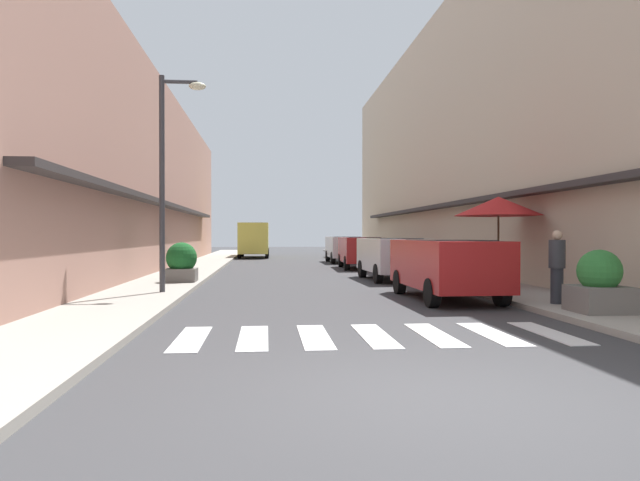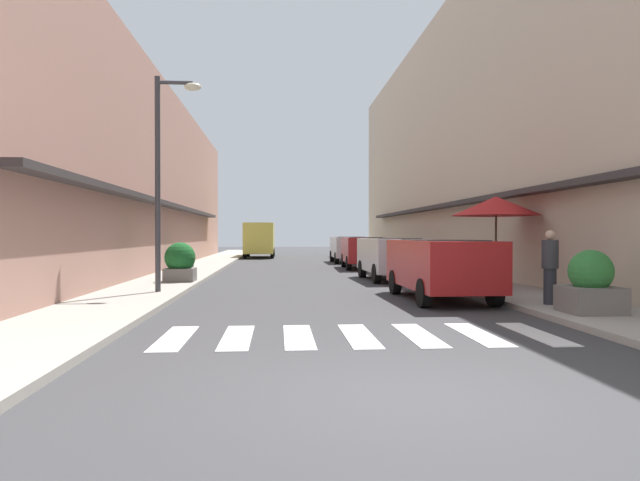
# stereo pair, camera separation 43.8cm
# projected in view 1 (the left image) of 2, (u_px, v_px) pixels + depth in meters

# --- Properties ---
(ground_plane) EXTENTS (99.29, 99.29, 0.00)m
(ground_plane) POSITION_uv_depth(u_px,v_px,m) (308.00, 274.00, 23.67)
(ground_plane) COLOR #38383A
(sidewalk_left) EXTENTS (2.26, 63.19, 0.12)m
(sidewalk_left) POSITION_uv_depth(u_px,v_px,m) (187.00, 273.00, 23.22)
(sidewalk_left) COLOR #9E998E
(sidewalk_left) RESTS_ON ground_plane
(sidewalk_right) EXTENTS (2.26, 63.19, 0.12)m
(sidewalk_right) POSITION_uv_depth(u_px,v_px,m) (425.00, 271.00, 24.12)
(sidewalk_right) COLOR #9E998E
(sidewalk_right) RESTS_ON ground_plane
(building_row_left) EXTENTS (5.50, 42.62, 8.08)m
(building_row_left) POSITION_uv_depth(u_px,v_px,m) (102.00, 176.00, 24.10)
(building_row_left) COLOR #A87A6B
(building_row_left) RESTS_ON ground_plane
(building_row_right) EXTENTS (5.50, 42.62, 11.72)m
(building_row_right) POSITION_uv_depth(u_px,v_px,m) (498.00, 138.00, 25.64)
(building_row_right) COLOR #C6B299
(building_row_right) RESTS_ON ground_plane
(crosswalk) EXTENTS (6.15, 2.20, 0.01)m
(crosswalk) POSITION_uv_depth(u_px,v_px,m) (375.00, 336.00, 9.15)
(crosswalk) COLOR silver
(crosswalk) RESTS_ON ground_plane
(parked_car_near) EXTENTS (1.87, 4.41, 1.47)m
(parked_car_near) POSITION_uv_depth(u_px,v_px,m) (446.00, 262.00, 14.18)
(parked_car_near) COLOR maroon
(parked_car_near) RESTS_ON ground_plane
(parked_car_mid) EXTENTS (1.91, 4.05, 1.47)m
(parked_car_mid) POSITION_uv_depth(u_px,v_px,m) (392.00, 254.00, 20.27)
(parked_car_mid) COLOR silver
(parked_car_mid) RESTS_ON ground_plane
(parked_car_far) EXTENTS (1.92, 4.20, 1.47)m
(parked_car_far) POSITION_uv_depth(u_px,v_px,m) (361.00, 249.00, 26.98)
(parked_car_far) COLOR maroon
(parked_car_far) RESTS_ON ground_plane
(parked_car_distant) EXTENTS (1.82, 4.00, 1.47)m
(parked_car_distant) POSITION_uv_depth(u_px,v_px,m) (344.00, 246.00, 32.67)
(parked_car_distant) COLOR silver
(parked_car_distant) RESTS_ON ground_plane
(delivery_van) EXTENTS (2.06, 5.42, 2.37)m
(delivery_van) POSITION_uv_depth(u_px,v_px,m) (254.00, 237.00, 39.85)
(delivery_van) COLOR #D8CC4C
(delivery_van) RESTS_ON ground_plane
(street_lamp) EXTENTS (1.19, 0.28, 5.54)m
(street_lamp) POSITION_uv_depth(u_px,v_px,m) (169.00, 160.00, 14.91)
(street_lamp) COLOR #38383D
(street_lamp) RESTS_ON sidewalk_left
(cafe_umbrella) EXTENTS (2.51, 2.51, 2.56)m
(cafe_umbrella) POSITION_uv_depth(u_px,v_px,m) (498.00, 207.00, 16.65)
(cafe_umbrella) COLOR #262626
(cafe_umbrella) RESTS_ON sidewalk_right
(planter_corner) EXTENTS (0.98, 0.98, 1.19)m
(planter_corner) POSITION_uv_depth(u_px,v_px,m) (599.00, 284.00, 11.06)
(planter_corner) COLOR slate
(planter_corner) RESTS_ON sidewalk_right
(planter_midblock) EXTENTS (0.96, 0.96, 1.23)m
(planter_midblock) POSITION_uv_depth(u_px,v_px,m) (182.00, 263.00, 18.20)
(planter_midblock) COLOR slate
(planter_midblock) RESTS_ON sidewalk_left
(planter_far) EXTENTS (0.77, 0.77, 0.94)m
(planter_far) POSITION_uv_depth(u_px,v_px,m) (181.00, 259.00, 24.60)
(planter_far) COLOR #4C4C4C
(planter_far) RESTS_ON sidewalk_left
(pedestrian_walking_near) EXTENTS (0.34, 0.34, 1.57)m
(pedestrian_walking_near) POSITION_uv_depth(u_px,v_px,m) (557.00, 265.00, 12.38)
(pedestrian_walking_near) COLOR #282B33
(pedestrian_walking_near) RESTS_ON sidewalk_right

